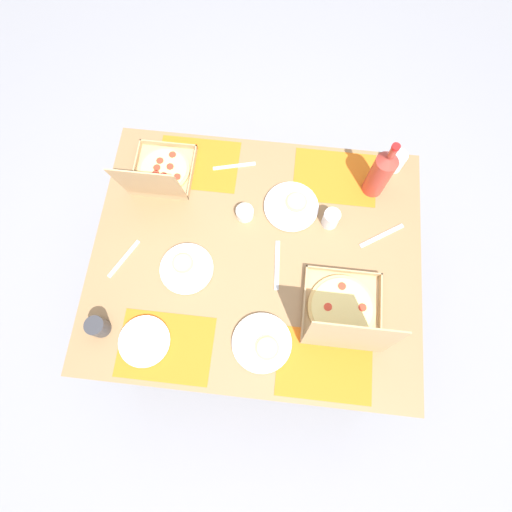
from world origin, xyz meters
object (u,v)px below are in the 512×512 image
object	(u,v)px
pizza_box_corner_right	(343,314)
plate_far_right	(262,343)
soda_bottle	(381,173)
plate_near_right	(186,268)
cup_clear_left	(396,161)
pizza_box_center	(161,173)
cup_dark	(98,327)
plate_middle	(145,341)
cup_spare	(331,219)
plate_near_left	(292,206)
condiment_bowl	(245,213)

from	to	relation	value
pizza_box_corner_right	plate_far_right	distance (m)	0.33
soda_bottle	plate_near_right	bearing A→B (deg)	31.18
pizza_box_corner_right	cup_clear_left	world-z (taller)	pizza_box_corner_right
pizza_box_center	plate_near_right	bearing A→B (deg)	113.07
soda_bottle	cup_dark	bearing A→B (deg)	35.07
plate_near_right	cup_dark	size ratio (longest dim) A/B	2.46
plate_middle	cup_spare	bearing A→B (deg)	-139.84
plate_middle	cup_clear_left	distance (m)	1.29
plate_middle	cup_clear_left	world-z (taller)	cup_clear_left
soda_bottle	cup_spare	size ratio (longest dim) A/B	3.75
plate_near_right	plate_middle	bearing A→B (deg)	69.91
cup_spare	plate_far_right	bearing A→B (deg)	66.68
plate_middle	cup_dark	xyz separation A→B (m)	(0.18, -0.03, 0.04)
plate_near_left	soda_bottle	distance (m)	0.38
pizza_box_corner_right	plate_far_right	xyz separation A→B (m)	(0.29, 0.14, -0.04)
pizza_box_corner_right	plate_middle	size ratio (longest dim) A/B	1.71
cup_spare	plate_near_left	bearing A→B (deg)	-18.29
cup_clear_left	soda_bottle	bearing A→B (deg)	51.77
pizza_box_corner_right	cup_spare	xyz separation A→B (m)	(0.07, -0.39, -0.01)
pizza_box_center	plate_middle	xyz separation A→B (m)	(-0.06, 0.71, -0.04)
plate_near_right	condiment_bowl	bearing A→B (deg)	-128.31
plate_near_left	cup_dark	xyz separation A→B (m)	(0.69, 0.60, 0.03)
cup_spare	pizza_box_corner_right	bearing A→B (deg)	99.54
cup_clear_left	condiment_bowl	bearing A→B (deg)	25.75
cup_dark	plate_far_right	bearing A→B (deg)	-179.07
plate_near_left	soda_bottle	bearing A→B (deg)	-159.32
plate_middle	cup_clear_left	bearing A→B (deg)	-137.37
plate_far_right	plate_near_right	xyz separation A→B (m)	(0.34, -0.26, 0.00)
plate_near_right	plate_far_right	bearing A→B (deg)	141.96
soda_bottle	condiment_bowl	size ratio (longest dim) A/B	4.36
pizza_box_center	plate_near_left	distance (m)	0.58
pizza_box_center	soda_bottle	xyz separation A→B (m)	(-0.91, -0.05, 0.09)
pizza_box_center	plate_middle	world-z (taller)	pizza_box_center
soda_bottle	plate_far_right	bearing A→B (deg)	60.40
plate_near_left	cup_dark	size ratio (longest dim) A/B	2.64
pizza_box_center	cup_spare	xyz separation A→B (m)	(-0.74, 0.13, -0.00)
plate_far_right	cup_spare	distance (m)	0.58
pizza_box_center	cup_dark	bearing A→B (deg)	80.06
pizza_box_center	condiment_bowl	xyz separation A→B (m)	(-0.38, 0.14, -0.02)
pizza_box_corner_right	cup_clear_left	bearing A→B (deg)	-106.26
pizza_box_corner_right	plate_far_right	world-z (taller)	pizza_box_corner_right
condiment_bowl	pizza_box_corner_right	bearing A→B (deg)	137.48
cup_dark	plate_near_right	bearing A→B (deg)	-136.42
plate_far_right	plate_middle	world-z (taller)	plate_far_right
pizza_box_center	plate_near_right	world-z (taller)	pizza_box_center
pizza_box_corner_right	plate_middle	xyz separation A→B (m)	(0.74, 0.18, -0.04)
cup_spare	condiment_bowl	distance (m)	0.36
plate_near_right	soda_bottle	xyz separation A→B (m)	(-0.74, -0.45, 0.12)
plate_near_left	pizza_box_corner_right	bearing A→B (deg)	117.23
cup_clear_left	cup_spare	world-z (taller)	cup_clear_left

